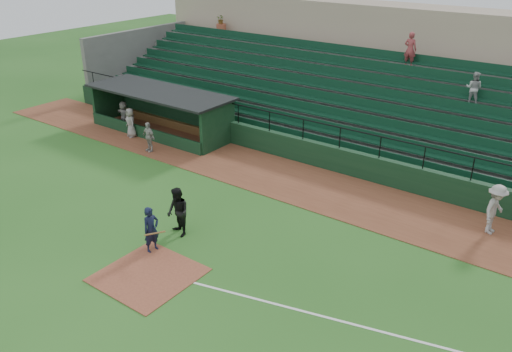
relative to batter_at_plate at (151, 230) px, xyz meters
The scene contains 12 objects.
ground 1.31m from the batter_at_plate, ahead, with size 90.00×90.00×0.00m, color #275D1E.
warning_track 7.97m from the batter_at_plate, 82.93° to the left, with size 40.00×4.00×0.03m, color brown.
home_plate_dirt 1.72m from the batter_at_plate, 49.37° to the right, with size 3.00×3.00×0.03m, color brown.
foul_line 9.08m from the batter_at_plate, ahead, with size 18.00×0.09×0.01m, color white.
stadium_structure 16.42m from the batter_at_plate, 86.58° to the left, with size 38.00×13.08×6.40m.
dugout 12.88m from the batter_at_plate, 132.96° to the left, with size 8.90×3.20×2.42m.
batter_at_plate is the anchor object (origin of this frame).
umpire 1.37m from the batter_at_plate, 91.14° to the left, with size 0.92×0.72×1.90m, color black.
runner 12.60m from the batter_at_plate, 42.00° to the left, with size 1.27×0.73×1.96m, color #A19B97.
dugout_player_a 9.63m from the batter_at_plate, 137.61° to the left, with size 0.92×0.38×1.57m, color #ACA7A1.
dugout_player_b 12.05m from the batter_at_plate, 142.12° to the left, with size 0.80×0.52×1.63m, color gray.
dugout_player_c 13.71m from the batter_at_plate, 143.26° to the left, with size 1.47×0.47×1.58m, color #A59F9B.
Camera 1 is at (11.43, -10.46, 10.24)m, focal length 36.79 mm.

